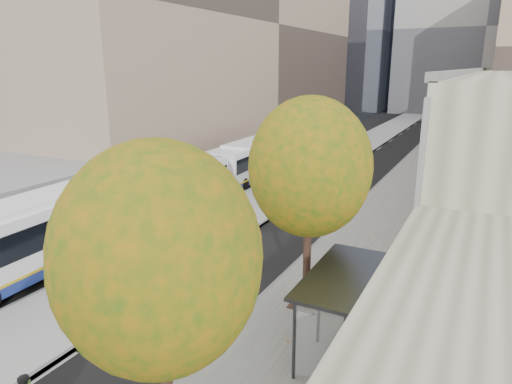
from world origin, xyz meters
The scene contains 9 objects.
bus_platform centered at (-3.88, 35.00, 0.07)m, with size 4.25×150.00×0.15m, color #B9B9B9.
sidewalk centered at (4.12, 35.00, 0.04)m, with size 4.75×150.00×0.08m, color slate.
building_midrise centered at (-22.50, 41.00, 12.50)m, with size 24.00×46.00×25.00m, color gray.
building_far_block centered at (6.00, 96.00, 15.00)m, with size 30.00×18.00×30.00m, color #A09B95.
bus_shelter centered at (5.69, 10.96, 2.19)m, with size 1.90×4.40×2.53m.
tree_b centered at (3.60, 5.00, 5.04)m, with size 4.00×4.00×6.97m.
tree_c centered at (3.60, 13.00, 5.25)m, with size 4.20×4.20×7.28m.
bus_far centered at (-7.27, 25.40, 1.57)m, with size 3.13×17.33×2.88m.
distant_car centered at (-7.32, 55.18, 0.62)m, with size 1.47×3.64×1.24m, color silver.
Camera 1 is at (8.93, -1.25, 8.57)m, focal length 32.00 mm.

